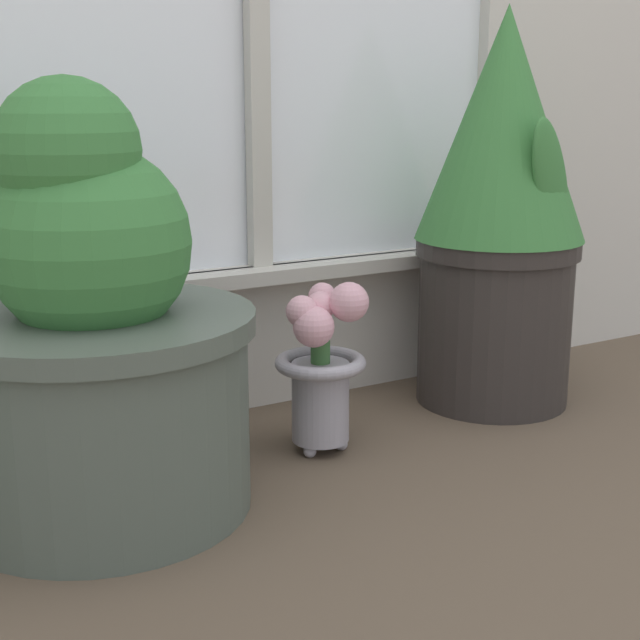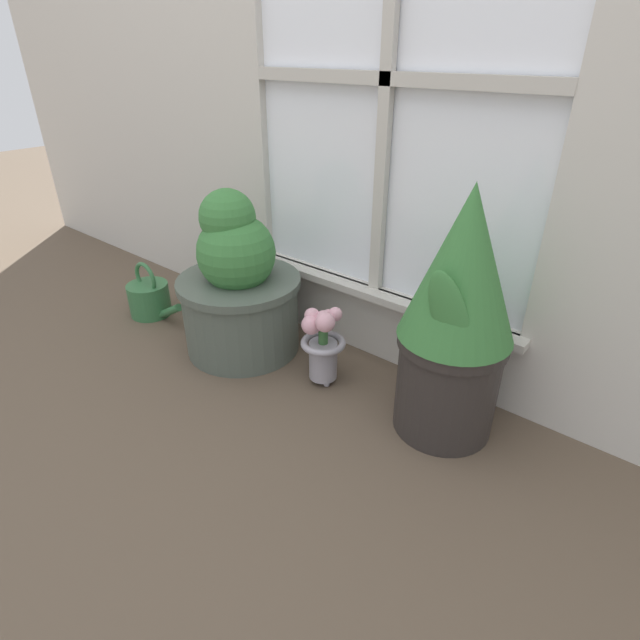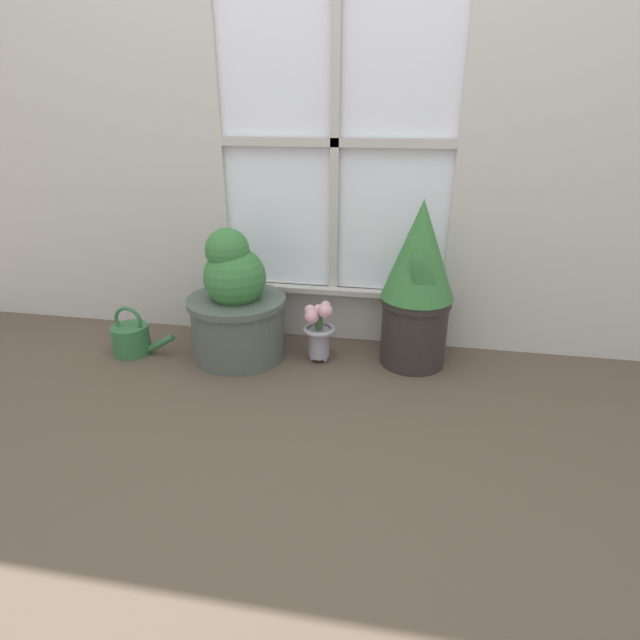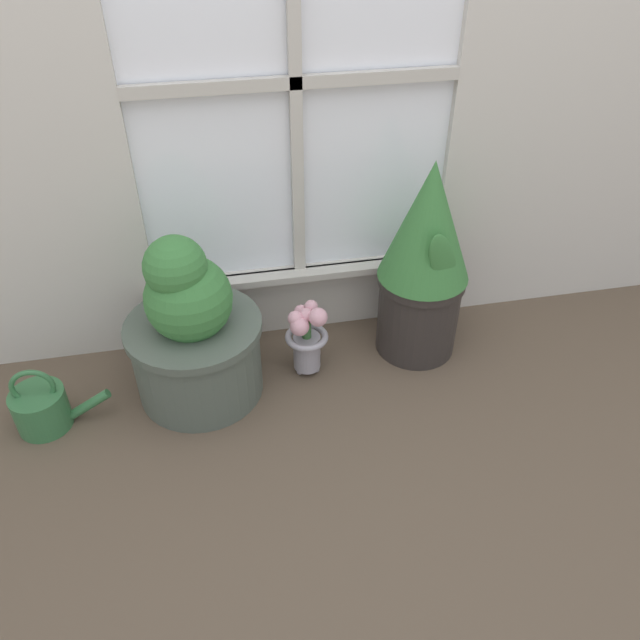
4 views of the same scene
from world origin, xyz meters
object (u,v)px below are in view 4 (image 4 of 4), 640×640
object	(u,v)px
potted_plant_left	(194,334)
flower_vase	(306,337)
potted_plant_right	(424,260)
watering_can	(42,408)

from	to	relation	value
potted_plant_left	flower_vase	bearing A→B (deg)	2.91
potted_plant_right	watering_can	xyz separation A→B (m)	(-1.20, -0.14, -0.28)
potted_plant_left	flower_vase	size ratio (longest dim) A/B	2.08
potted_plant_right	potted_plant_left	bearing A→B (deg)	-174.54
potted_plant_right	flower_vase	world-z (taller)	potted_plant_right
potted_plant_right	flower_vase	distance (m)	0.44
potted_plant_left	watering_can	size ratio (longest dim) A/B	1.97
potted_plant_left	flower_vase	world-z (taller)	potted_plant_left
potted_plant_left	watering_can	world-z (taller)	potted_plant_left
potted_plant_left	potted_plant_right	distance (m)	0.75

